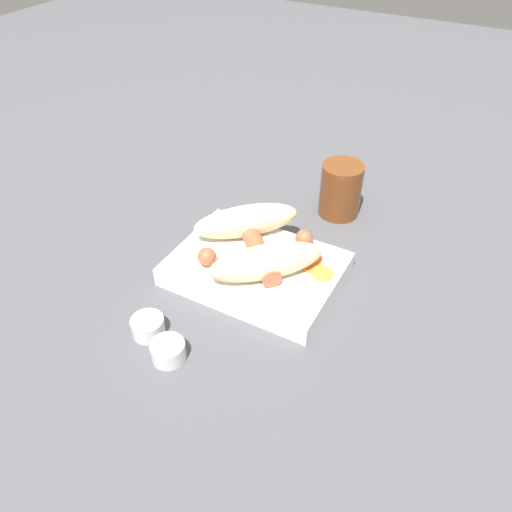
% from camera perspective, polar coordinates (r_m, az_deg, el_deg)
% --- Properties ---
extents(ground_plane, '(3.00, 3.00, 0.00)m').
position_cam_1_polar(ground_plane, '(0.73, 0.00, -2.35)').
color(ground_plane, '#4C4C51').
extents(food_tray, '(0.24, 0.17, 0.03)m').
position_cam_1_polar(food_tray, '(0.72, 0.00, -1.50)').
color(food_tray, white).
rests_on(food_tray, ground_plane).
extents(bread_roll, '(0.22, 0.22, 0.05)m').
position_cam_1_polar(bread_roll, '(0.71, -0.02, 1.81)').
color(bread_roll, beige).
rests_on(bread_roll, food_tray).
extents(sausage, '(0.13, 0.13, 0.03)m').
position_cam_1_polar(sausage, '(0.72, 0.07, 0.99)').
color(sausage, '#9E5638').
rests_on(sausage, food_tray).
extents(pickled_veggies, '(0.08, 0.06, 0.00)m').
position_cam_1_polar(pickled_veggies, '(0.71, 6.24, -0.75)').
color(pickled_veggies, '#F99E4C').
rests_on(pickled_veggies, food_tray).
extents(condiment_cup_near, '(0.04, 0.04, 0.02)m').
position_cam_1_polar(condiment_cup_near, '(0.66, -12.23, -7.95)').
color(condiment_cup_near, silver).
rests_on(condiment_cup_near, ground_plane).
extents(condiment_cup_far, '(0.04, 0.04, 0.02)m').
position_cam_1_polar(condiment_cup_far, '(0.63, -9.99, -10.72)').
color(condiment_cup_far, silver).
rests_on(condiment_cup_far, ground_plane).
extents(drink_glass, '(0.07, 0.07, 0.09)m').
position_cam_1_polar(drink_glass, '(0.85, 9.65, 7.47)').
color(drink_glass, brown).
rests_on(drink_glass, ground_plane).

